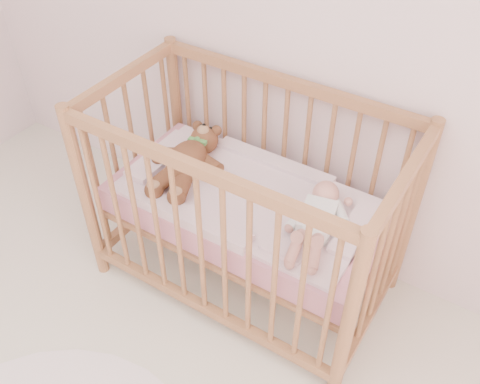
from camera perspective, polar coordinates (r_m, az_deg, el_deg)
The scene contains 5 objects.
crib at distance 2.42m, azimuth 0.63°, elevation -1.45°, with size 1.36×0.76×1.00m, color #AF724A, non-canonical shape.
mattress at distance 2.43m, azimuth 0.63°, elevation -1.71°, with size 1.22×0.62×0.13m, color #D28392.
blanket at distance 2.38m, azimuth 0.64°, elevation -0.40°, with size 1.10×0.58×0.06m, color pink, non-canonical shape.
baby at distance 2.20m, azimuth 8.25°, elevation -2.53°, with size 0.25×0.51×0.12m, color white, non-canonical shape.
teddy_bear at distance 2.45m, azimuth -5.71°, elevation 3.37°, with size 0.38×0.54×0.15m, color brown, non-canonical shape.
Camera 1 is at (0.91, 0.09, 2.16)m, focal length 40.00 mm.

